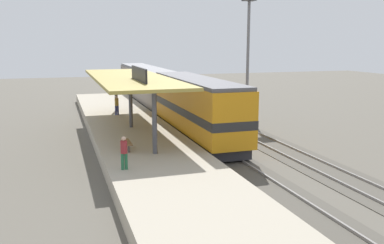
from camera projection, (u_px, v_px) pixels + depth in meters
ground_plane at (213, 133)px, 33.68m from camera, size 120.00×120.00×0.00m
track_near at (189, 134)px, 33.07m from camera, size 3.20×110.00×0.16m
track_far at (242, 130)px, 34.46m from camera, size 3.20×110.00×0.16m
platform at (131, 133)px, 31.61m from camera, size 6.00×44.00×0.90m
station_canopy at (130, 79)px, 30.75m from camera, size 5.20×18.00×4.70m
platform_bench at (127, 142)px, 24.78m from camera, size 0.44×1.70×0.50m
locomotive at (196, 108)px, 30.98m from camera, size 2.93×14.43×4.44m
passenger_carriage_single at (147, 86)px, 47.82m from camera, size 2.90×20.00×4.24m
light_mast at (249, 29)px, 39.50m from camera, size 1.10×1.10×11.70m
person_waiting at (124, 151)px, 20.84m from camera, size 0.34×0.34×1.71m
person_walking at (117, 104)px, 36.57m from camera, size 0.34×0.34×1.71m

